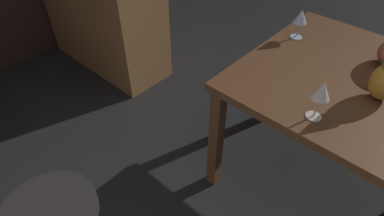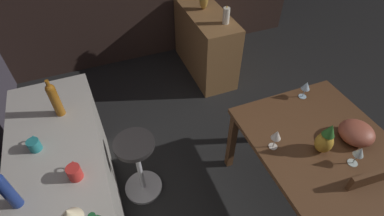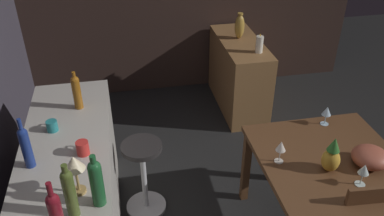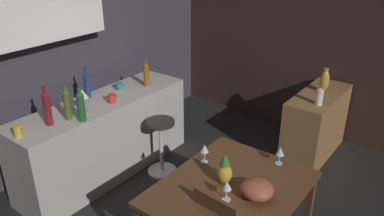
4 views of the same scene
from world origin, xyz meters
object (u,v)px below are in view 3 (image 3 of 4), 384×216
wine_bottle_olive (69,191)px  cup_red (83,148)px  counter_lamp (74,166)px  wine_glass_right (364,170)px  wine_bottle_green (96,181)px  wine_glass_left (281,147)px  fruit_bowl (370,157)px  pillar_candle_tall (259,44)px  cup_teal (52,126)px  sideboard_cabinet (239,74)px  vase_brass (240,26)px  bar_stool (144,176)px  wine_glass_center (327,112)px  pineapple_centerpiece (331,157)px  wine_bottle_cobalt (26,146)px  wine_bottle_amber (77,91)px  dining_table (337,179)px

wine_bottle_olive → cup_red: (0.53, -0.03, -0.12)m
counter_lamp → wine_glass_right: bearing=-93.6°
wine_bottle_green → wine_bottle_olive: bearing=113.1°
wine_glass_left → wine_glass_right: bearing=-126.8°
fruit_bowl → pillar_candle_tall: (1.77, 0.19, 0.10)m
wine_bottle_olive → cup_red: size_ratio=2.93×
wine_glass_left → cup_teal: 1.61m
fruit_bowl → cup_red: cup_red is taller
wine_bottle_green → counter_lamp: size_ratio=1.29×
cup_teal → sideboard_cabinet: bearing=-51.5°
wine_bottle_green → cup_red: 0.49m
wine_bottle_green → wine_bottle_olive: wine_bottle_olive is taller
vase_brass → bar_stool: bearing=141.4°
fruit_bowl → cup_teal: cup_teal is taller
pillar_candle_tall → wine_glass_center: bearing=-174.4°
pineapple_centerpiece → fruit_bowl: size_ratio=1.07×
wine_glass_left → wine_bottle_olive: bearing=105.8°
wine_bottle_green → wine_bottle_cobalt: size_ratio=0.95×
wine_glass_left → wine_bottle_amber: 1.56m
wine_glass_right → cup_teal: (0.78, 1.97, 0.08)m
sideboard_cabinet → wine_glass_right: 2.30m
pineapple_centerpiece → fruit_bowl: bearing=-91.0°
wine_bottle_olive → cup_teal: 0.87m
bar_stool → wine_glass_left: wine_glass_left is taller
sideboard_cabinet → wine_bottle_amber: 2.16m
wine_glass_center → vase_brass: (1.65, 0.22, 0.10)m
fruit_bowl → wine_bottle_cobalt: bearing=83.9°
wine_glass_left → pineapple_centerpiece: 0.34m
wine_bottle_olive → wine_glass_center: bearing=-68.3°
wine_bottle_olive → counter_lamp: bearing=-7.2°
pineapple_centerpiece → cup_red: size_ratio=2.26×
wine_glass_center → counter_lamp: size_ratio=0.61×
wine_glass_left → wine_glass_center: 0.64m
bar_stool → wine_bottle_amber: bearing=58.6°
wine_glass_right → cup_teal: size_ratio=1.46×
dining_table → wine_glass_right: bearing=-159.6°
wine_bottle_amber → vase_brass: (1.28, -1.68, -0.09)m
sideboard_cabinet → vase_brass: 0.56m
wine_glass_center → fruit_bowl: wine_glass_center is taller
wine_glass_center → dining_table: bearing=163.6°
vase_brass → sideboard_cabinet: bearing=179.5°
counter_lamp → wine_bottle_amber: bearing=2.3°
sideboard_cabinet → wine_glass_right: wine_glass_right is taller
bar_stool → cup_red: (-0.32, 0.39, 0.59)m
cup_red → counter_lamp: counter_lamp is taller
wine_bottle_amber → vase_brass: bearing=-52.6°
wine_glass_right → wine_bottle_cobalt: (0.41, 2.07, 0.19)m
bar_stool → wine_bottle_green: bearing=160.0°
wine_glass_center → cup_red: bearing=96.9°
sideboard_cabinet → counter_lamp: (-2.14, 1.64, 0.69)m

